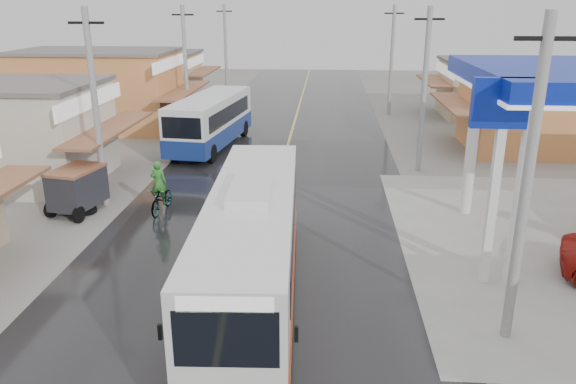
{
  "coord_description": "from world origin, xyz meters",
  "views": [
    {
      "loc": [
        2.29,
        -12.84,
        8.13
      ],
      "look_at": [
        1.05,
        4.96,
        2.1
      ],
      "focal_mm": 35.0,
      "sensor_mm": 36.0,
      "label": 1
    }
  ],
  "objects_px": {
    "cyclist": "(161,195)",
    "coach_bus": "(253,245)",
    "second_bus": "(211,121)",
    "tyre_stack": "(86,208)",
    "tricycle_near": "(77,188)"
  },
  "relations": [
    {
      "from": "second_bus",
      "to": "tricycle_near",
      "type": "distance_m",
      "value": 11.53
    },
    {
      "from": "coach_bus",
      "to": "second_bus",
      "type": "relative_size",
      "value": 1.21
    },
    {
      "from": "cyclist",
      "to": "tricycle_near",
      "type": "xyz_separation_m",
      "value": [
        -3.34,
        -0.29,
        0.34
      ]
    },
    {
      "from": "tricycle_near",
      "to": "tyre_stack",
      "type": "height_order",
      "value": "tricycle_near"
    },
    {
      "from": "second_bus",
      "to": "cyclist",
      "type": "distance_m",
      "value": 10.8
    },
    {
      "from": "cyclist",
      "to": "tricycle_near",
      "type": "distance_m",
      "value": 3.37
    },
    {
      "from": "cyclist",
      "to": "tricycle_near",
      "type": "height_order",
      "value": "cyclist"
    },
    {
      "from": "cyclist",
      "to": "tricycle_near",
      "type": "bearing_deg",
      "value": -169.8
    },
    {
      "from": "second_bus",
      "to": "coach_bus",
      "type": "bearing_deg",
      "value": -67.5
    },
    {
      "from": "coach_bus",
      "to": "second_bus",
      "type": "height_order",
      "value": "coach_bus"
    },
    {
      "from": "coach_bus",
      "to": "tyre_stack",
      "type": "height_order",
      "value": "coach_bus"
    },
    {
      "from": "coach_bus",
      "to": "cyclist",
      "type": "relative_size",
      "value": 5.06
    },
    {
      "from": "second_bus",
      "to": "cyclist",
      "type": "xyz_separation_m",
      "value": [
        0.1,
        -10.76,
        -0.89
      ]
    },
    {
      "from": "coach_bus",
      "to": "tyre_stack",
      "type": "xyz_separation_m",
      "value": [
        -7.66,
        6.41,
        -1.46
      ]
    },
    {
      "from": "cyclist",
      "to": "coach_bus",
      "type": "bearing_deg",
      "value": -50.27
    }
  ]
}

